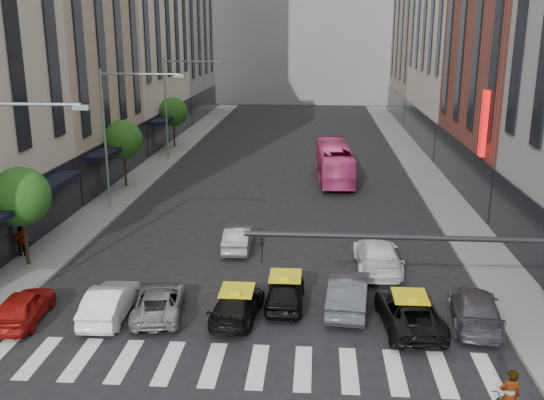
% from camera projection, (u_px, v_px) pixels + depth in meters
% --- Properties ---
extents(ground, '(160.00, 160.00, 0.00)m').
position_uv_depth(ground, '(235.00, 390.00, 19.97)').
color(ground, black).
rests_on(ground, ground).
extents(sidewalk_left, '(3.00, 96.00, 0.15)m').
position_uv_depth(sidewalk_left, '(145.00, 174.00, 49.58)').
color(sidewalk_left, slate).
rests_on(sidewalk_left, ground).
extents(sidewalk_right, '(3.00, 96.00, 0.15)m').
position_uv_depth(sidewalk_right, '(430.00, 179.00, 47.93)').
color(sidewalk_right, slate).
rests_on(sidewalk_right, ground).
extents(building_left_b, '(8.00, 16.00, 24.00)m').
position_uv_depth(building_left_b, '(55.00, 23.00, 44.85)').
color(building_left_b, tan).
rests_on(building_left_b, ground).
extents(building_left_d, '(8.00, 18.00, 30.00)m').
position_uv_depth(building_left_d, '(171.00, 3.00, 79.57)').
color(building_left_d, gray).
rests_on(building_left_d, ground).
extents(building_right_b, '(8.00, 18.00, 26.00)m').
position_uv_depth(building_right_b, '(533.00, 7.00, 41.17)').
color(building_right_b, brown).
rests_on(building_right_b, ground).
extents(building_right_d, '(8.00, 18.00, 28.00)m').
position_uv_depth(building_right_d, '(433.00, 10.00, 77.39)').
color(building_right_d, tan).
rests_on(building_right_d, ground).
extents(tree_near, '(2.88, 2.88, 4.95)m').
position_uv_depth(tree_near, '(21.00, 196.00, 29.44)').
color(tree_near, black).
rests_on(tree_near, sidewalk_left).
extents(tree_mid, '(2.88, 2.88, 4.95)m').
position_uv_depth(tree_mid, '(123.00, 140.00, 44.80)').
color(tree_mid, black).
rests_on(tree_mid, sidewalk_left).
extents(tree_far, '(2.88, 2.88, 4.95)m').
position_uv_depth(tree_far, '(173.00, 112.00, 60.17)').
color(tree_far, black).
rests_on(tree_far, sidewalk_left).
extents(streetlamp_mid, '(5.38, 0.25, 9.00)m').
position_uv_depth(streetlamp_mid, '(118.00, 121.00, 38.31)').
color(streetlamp_mid, gray).
rests_on(streetlamp_mid, sidewalk_left).
extents(streetlamp_far, '(5.38, 0.25, 9.00)m').
position_uv_depth(streetlamp_far, '(176.00, 95.00, 53.67)').
color(streetlamp_far, gray).
rests_on(streetlamp_far, sidewalk_left).
extents(traffic_signal, '(10.10, 0.20, 6.00)m').
position_uv_depth(traffic_signal, '(496.00, 284.00, 17.25)').
color(traffic_signal, black).
rests_on(traffic_signal, ground).
extents(liberty_sign, '(0.30, 0.70, 4.00)m').
position_uv_depth(liberty_sign, '(484.00, 124.00, 36.65)').
color(liberty_sign, red).
rests_on(liberty_sign, ground).
extents(car_red, '(1.86, 3.97, 1.32)m').
position_uv_depth(car_red, '(24.00, 306.00, 24.51)').
color(car_red, '#9A120E').
rests_on(car_red, ground).
extents(car_white_front, '(1.57, 4.21, 1.38)m').
position_uv_depth(car_white_front, '(110.00, 302.00, 24.85)').
color(car_white_front, white).
rests_on(car_white_front, ground).
extents(car_silver, '(2.54, 4.50, 1.19)m').
position_uv_depth(car_silver, '(159.00, 302.00, 25.10)').
color(car_silver, gray).
rests_on(car_silver, ground).
extents(taxi_left, '(2.10, 4.35, 1.22)m').
position_uv_depth(taxi_left, '(237.00, 304.00, 24.80)').
color(taxi_left, black).
rests_on(taxi_left, ground).
extents(taxi_center, '(1.63, 3.97, 1.35)m').
position_uv_depth(taxi_center, '(285.00, 291.00, 25.93)').
color(taxi_center, black).
rests_on(taxi_center, ground).
extents(car_grey_mid, '(2.06, 4.71, 1.51)m').
position_uv_depth(car_grey_mid, '(348.00, 292.00, 25.61)').
color(car_grey_mid, '#3E4145').
rests_on(car_grey_mid, ground).
extents(taxi_right, '(2.58, 4.88, 1.31)m').
position_uv_depth(taxi_right, '(409.00, 312.00, 24.04)').
color(taxi_right, black).
rests_on(taxi_right, ground).
extents(car_grey_curb, '(2.47, 4.84, 1.34)m').
position_uv_depth(car_grey_curb, '(475.00, 308.00, 24.31)').
color(car_grey_curb, '#414348').
rests_on(car_grey_curb, ground).
extents(car_row2_left, '(1.43, 3.97, 1.30)m').
position_uv_depth(car_row2_left, '(238.00, 238.00, 32.66)').
color(car_row2_left, '#ACACB1').
rests_on(car_row2_left, ground).
extents(car_row2_right, '(2.20, 5.20, 1.50)m').
position_uv_depth(car_row2_right, '(377.00, 255.00, 29.85)').
color(car_row2_right, white).
rests_on(car_row2_right, ground).
extents(bus, '(2.88, 10.35, 2.85)m').
position_uv_depth(bus, '(334.00, 162.00, 47.77)').
color(bus, '#D83F83').
rests_on(bus, ground).
extents(rider, '(0.67, 0.46, 1.76)m').
position_uv_depth(rider, '(512.00, 374.00, 17.46)').
color(rider, gray).
rests_on(rider, motorcycle).
extents(pedestrian_far, '(0.99, 0.54, 1.59)m').
position_uv_depth(pedestrian_far, '(21.00, 241.00, 31.24)').
color(pedestrian_far, gray).
rests_on(pedestrian_far, sidewalk_left).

